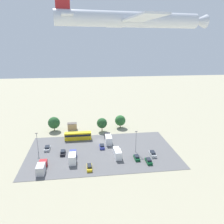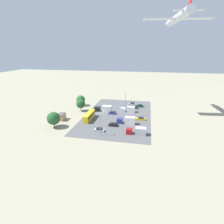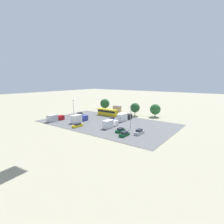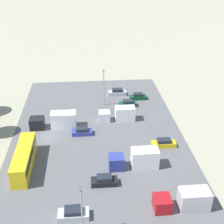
{
  "view_description": "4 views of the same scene",
  "coord_description": "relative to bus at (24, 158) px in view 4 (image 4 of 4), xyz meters",
  "views": [
    {
      "loc": [
        6.09,
        87.26,
        40.08
      ],
      "look_at": [
        -2.37,
        22.63,
        20.08
      ],
      "focal_mm": 35.0,
      "sensor_mm": 36.0,
      "label": 1
    },
    {
      "loc": [
        85.14,
        23.93,
        31.91
      ],
      "look_at": [
        3.05,
        7.27,
        2.38
      ],
      "focal_mm": 28.0,
      "sensor_mm": 36.0,
      "label": 2
    },
    {
      "loc": [
        -45.64,
        67.8,
        18.54
      ],
      "look_at": [
        -1.75,
        8.52,
        4.83
      ],
      "focal_mm": 28.0,
      "sensor_mm": 36.0,
      "label": 3
    },
    {
      "loc": [
        53.14,
        8.22,
        32.66
      ],
      "look_at": [
        0.38,
        12.75,
        5.16
      ],
      "focal_mm": 50.0,
      "sensor_mm": 36.0,
      "label": 4
    }
  ],
  "objects": [
    {
      "name": "parked_truck_3",
      "position": [
        11.54,
        24.11,
        -0.46
      ],
      "size": [
        2.59,
        7.88,
        2.95
      ],
      "rotation": [
        0.0,
        0.0,
        3.14
      ],
      "color": "maroon",
      "rests_on": "ground"
    },
    {
      "name": "parked_car_1",
      "position": [
        -21.62,
        20.36,
        -1.21
      ],
      "size": [
        1.77,
        4.06,
        1.45
      ],
      "rotation": [
        0.0,
        0.0,
        3.14
      ],
      "color": "#0C4723",
      "rests_on": "ground"
    },
    {
      "name": "parked_car_6",
      "position": [
        -9.77,
        9.62,
        -1.21
      ],
      "size": [
        1.93,
        4.02,
        1.44
      ],
      "rotation": [
        0.0,
        0.0,
        3.14
      ],
      "color": "navy",
      "rests_on": "ground"
    },
    {
      "name": "light_pole_lot_centre",
      "position": [
        15.31,
        9.75,
        2.56
      ],
      "size": [
        0.9,
        0.28,
        7.9
      ],
      "color": "gray",
      "rests_on": "ground"
    },
    {
      "name": "parked_car_0",
      "position": [
        12.02,
        8.44,
        -1.17
      ],
      "size": [
        2.0,
        4.28,
        1.55
      ],
      "color": "#ADB2B7",
      "rests_on": "ground"
    },
    {
      "name": "parked_truck_1",
      "position": [
        -14.9,
        17.6,
        -0.41
      ],
      "size": [
        2.34,
        7.69,
        3.06
      ],
      "rotation": [
        0.0,
        0.0,
        3.14
      ],
      "color": "silver",
      "rests_on": "ground"
    },
    {
      "name": "light_pole_lot_edge",
      "position": [
        -22.53,
        14.81,
        2.98
      ],
      "size": [
        0.9,
        0.28,
        8.71
      ],
      "color": "gray",
      "rests_on": "ground"
    },
    {
      "name": "parked_car_5",
      "position": [
        5.55,
        13.08,
        -1.16
      ],
      "size": [
        1.8,
        4.16,
        1.56
      ],
      "rotation": [
        0.0,
        0.0,
        3.14
      ],
      "color": "black",
      "rests_on": "ground"
    },
    {
      "name": "parked_truck_2",
      "position": [
        -12.92,
        4.36,
        -0.28
      ],
      "size": [
        2.57,
        9.39,
        3.35
      ],
      "rotation": [
        0.0,
        0.0,
        3.14
      ],
      "color": "black",
      "rests_on": "ground"
    },
    {
      "name": "parking_lot_surface",
      "position": [
        -9.45,
        12.73,
        -1.85
      ],
      "size": [
        57.27,
        33.49,
        0.08
      ],
      "color": "#565659",
      "rests_on": "ground"
    },
    {
      "name": "parked_truck_0",
      "position": [
        1.6,
        18.79,
        -0.28
      ],
      "size": [
        2.47,
        8.31,
        3.34
      ],
      "rotation": [
        0.0,
        0.0,
        3.14
      ],
      "color": "navy",
      "rests_on": "ground"
    },
    {
      "name": "bus",
      "position": [
        0.0,
        0.0,
        0.0
      ],
      "size": [
        11.56,
        2.55,
        3.36
      ],
      "rotation": [
        0.0,
        0.0,
        1.57
      ],
      "color": "gold",
      "rests_on": "ground"
    },
    {
      "name": "ground_plane",
      "position": [
        -9.45,
        2.79,
        -1.89
      ],
      "size": [
        400.0,
        400.0,
        0.0
      ],
      "primitive_type": "plane",
      "color": "gray"
    },
    {
      "name": "parked_car_3",
      "position": [
        -28.19,
        18.49,
        -1.12
      ],
      "size": [
        1.83,
        4.49,
        1.65
      ],
      "color": "#ADB2B7",
      "rests_on": "ground"
    },
    {
      "name": "parked_car_2",
      "position": [
        -25.23,
        23.36,
        -1.18
      ],
      "size": [
        1.78,
        4.15,
        1.51
      ],
      "rotation": [
        0.0,
        0.0,
        3.14
      ],
      "color": "#0C4723",
      "rests_on": "ground"
    },
    {
      "name": "parked_car_4",
      "position": [
        -4.19,
        24.81,
        -1.19
      ],
      "size": [
        1.76,
        4.47,
        1.49
      ],
      "color": "gold",
      "rests_on": "ground"
    }
  ]
}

